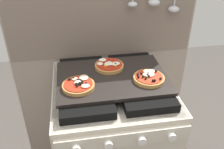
# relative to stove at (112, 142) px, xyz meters

# --- Properties ---
(kitchen_backsplash) EXTENTS (1.10, 0.09, 1.55)m
(kitchen_backsplash) POSITION_rel_stove_xyz_m (0.00, 0.34, 0.34)
(kitchen_backsplash) COLOR gray
(kitchen_backsplash) RESTS_ON ground_plane
(stove) EXTENTS (0.60, 0.64, 0.90)m
(stove) POSITION_rel_stove_xyz_m (0.00, 0.00, 0.00)
(stove) COLOR beige
(stove) RESTS_ON ground_plane
(baking_tray) EXTENTS (0.54, 0.38, 0.02)m
(baking_tray) POSITION_rel_stove_xyz_m (0.00, 0.00, 0.46)
(baking_tray) COLOR black
(baking_tray) RESTS_ON stove
(pizza_left) EXTENTS (0.15, 0.15, 0.03)m
(pizza_left) POSITION_rel_stove_xyz_m (-0.17, -0.07, 0.48)
(pizza_left) COLOR #C18947
(pizza_left) RESTS_ON baking_tray
(pizza_right) EXTENTS (0.15, 0.15, 0.03)m
(pizza_right) POSITION_rel_stove_xyz_m (0.17, -0.06, 0.48)
(pizza_right) COLOR tan
(pizza_right) RESTS_ON baking_tray
(pizza_center) EXTENTS (0.15, 0.15, 0.03)m
(pizza_center) POSITION_rel_stove_xyz_m (0.00, 0.09, 0.48)
(pizza_center) COLOR #C18947
(pizza_center) RESTS_ON baking_tray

